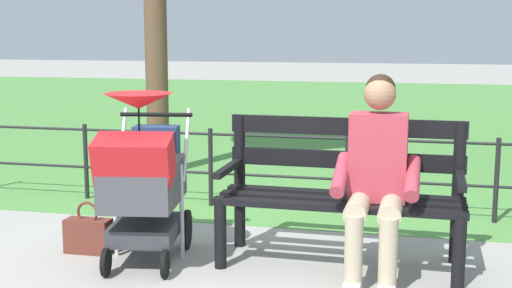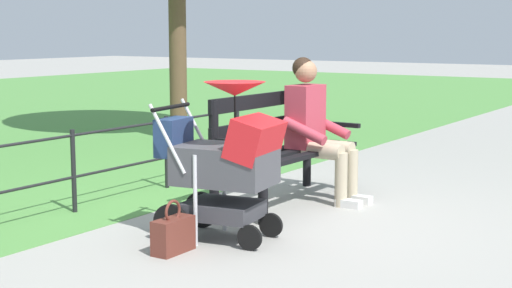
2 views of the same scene
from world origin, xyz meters
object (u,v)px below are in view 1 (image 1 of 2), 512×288
(park_bench, at_px, (342,186))
(person_on_bench, at_px, (377,171))
(stroller, at_px, (143,176))
(handbag, at_px, (88,235))

(park_bench, xyz_separation_m, person_on_bench, (-0.24, 0.22, 0.15))
(park_bench, relative_size, stroller, 1.40)
(person_on_bench, height_order, handbag, person_on_bench)
(park_bench, height_order, stroller, stroller)
(park_bench, bearing_deg, stroller, 13.98)
(person_on_bench, distance_m, stroller, 1.52)
(person_on_bench, bearing_deg, park_bench, -43.32)
(person_on_bench, xyz_separation_m, stroller, (1.51, 0.09, -0.08))
(stroller, bearing_deg, park_bench, -166.02)
(park_bench, xyz_separation_m, handbag, (1.75, 0.21, -0.40))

